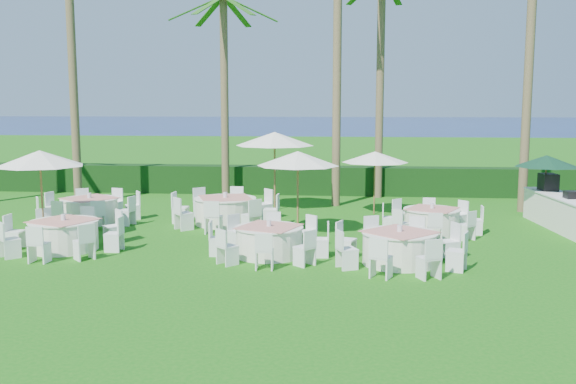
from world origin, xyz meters
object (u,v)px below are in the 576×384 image
at_px(banquet_table_c, 399,247).
at_px(banquet_table_d, 90,210).
at_px(umbrella_green, 547,161).
at_px(umbrella_b, 298,159).
at_px(banquet_table_b, 269,240).
at_px(umbrella_a, 40,158).
at_px(banquet_table_f, 432,220).
at_px(umbrella_c, 275,139).
at_px(buffet_table, 564,212).
at_px(banquet_table_e, 225,210).
at_px(banquet_table_a, 64,234).
at_px(umbrella_d, 375,157).

xyz_separation_m(banquet_table_c, banquet_table_d, (-9.70, 4.58, 0.01)).
bearing_deg(umbrella_green, banquet_table_c, -130.20).
bearing_deg(umbrella_b, banquet_table_b, -100.69).
xyz_separation_m(banquet_table_d, umbrella_a, (-0.21, -2.79, 1.92)).
bearing_deg(banquet_table_f, umbrella_b, -170.51).
height_order(banquet_table_b, umbrella_b, umbrella_b).
distance_m(banquet_table_c, banquet_table_f, 4.12).
bearing_deg(banquet_table_d, umbrella_c, 27.73).
height_order(banquet_table_b, buffet_table, buffet_table).
height_order(banquet_table_b, banquet_table_f, banquet_table_b).
relative_size(banquet_table_e, umbrella_a, 1.36).
distance_m(banquet_table_c, umbrella_a, 10.26).
bearing_deg(banquet_table_b, umbrella_b, 79.31).
xyz_separation_m(banquet_table_e, umbrella_a, (-4.70, -2.94, 1.89)).
distance_m(banquet_table_d, banquet_table_f, 10.98).
height_order(umbrella_a, umbrella_green, umbrella_a).
height_order(banquet_table_a, umbrella_green, umbrella_green).
distance_m(banquet_table_e, umbrella_d, 5.64).
bearing_deg(buffet_table, banquet_table_a, -163.47).
height_order(banquet_table_f, umbrella_c, umbrella_c).
bearing_deg(buffet_table, umbrella_a, -168.50).
bearing_deg(banquet_table_a, banquet_table_e, 48.40).
bearing_deg(buffet_table, umbrella_green, 101.03).
bearing_deg(umbrella_c, banquet_table_a, -125.04).
bearing_deg(banquet_table_c, umbrella_green, 49.80).
xyz_separation_m(banquet_table_b, banquet_table_d, (-6.44, 4.05, 0.02)).
relative_size(banquet_table_b, banquet_table_d, 0.95).
xyz_separation_m(banquet_table_f, buffet_table, (4.14, 0.98, 0.16)).
bearing_deg(umbrella_green, umbrella_b, -160.13).
height_order(banquet_table_a, banquet_table_c, banquet_table_c).
height_order(banquet_table_c, umbrella_a, umbrella_a).
bearing_deg(banquet_table_a, banquet_table_c, -4.48).
xyz_separation_m(banquet_table_c, umbrella_d, (-0.35, 7.10, 1.60)).
xyz_separation_m(umbrella_c, umbrella_green, (9.11, -1.49, -0.59)).
distance_m(umbrella_c, buffet_table, 9.95).
distance_m(umbrella_a, buffet_table, 15.74).
xyz_separation_m(banquet_table_b, umbrella_d, (2.91, 6.57, 1.62)).
bearing_deg(umbrella_green, umbrella_a, -163.99).
bearing_deg(umbrella_b, umbrella_d, 58.10).
bearing_deg(banquet_table_d, banquet_table_f, -3.43).
distance_m(banquet_table_a, umbrella_d, 10.73).
height_order(banquet_table_a, banquet_table_d, banquet_table_d).
xyz_separation_m(umbrella_a, umbrella_b, (7.17, 1.47, -0.07)).
bearing_deg(banquet_table_c, banquet_table_f, 72.19).
xyz_separation_m(banquet_table_e, umbrella_c, (1.27, 2.89, 2.15)).
height_order(umbrella_c, buffet_table, umbrella_c).
bearing_deg(banquet_table_b, banquet_table_a, 178.35).
relative_size(banquet_table_c, umbrella_b, 1.25).
height_order(banquet_table_e, umbrella_d, umbrella_d).
relative_size(banquet_table_d, buffet_table, 0.71).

